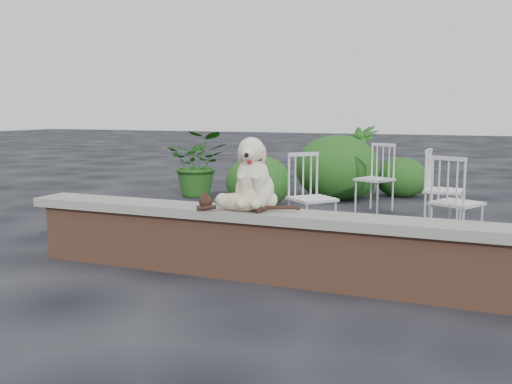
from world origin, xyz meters
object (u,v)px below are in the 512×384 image
at_px(chair_c, 457,201).
at_px(chair_e, 444,189).
at_px(cat, 239,201).
at_px(dog, 255,172).
at_px(potted_plant_a, 199,163).
at_px(potted_plant_b, 359,161).
at_px(chair_a, 312,197).
at_px(chair_b, 375,178).

bearing_deg(chair_c, chair_e, -50.10).
relative_size(cat, chair_c, 1.05).
distance_m(dog, potted_plant_a, 4.72).
height_order(dog, chair_c, dog).
bearing_deg(potted_plant_b, potted_plant_a, -154.87).
bearing_deg(potted_plant_a, chair_a, -41.83).
distance_m(chair_b, potted_plant_b, 1.59).
bearing_deg(dog, potted_plant_a, 114.10).
bearing_deg(cat, dog, 51.92).
relative_size(dog, chair_a, 0.65).
height_order(potted_plant_a, potted_plant_b, potted_plant_b).
xyz_separation_m(chair_a, potted_plant_b, (-0.29, 3.51, 0.10)).
bearing_deg(potted_plant_a, chair_b, -7.07).
bearing_deg(chair_e, chair_c, -164.56).
height_order(dog, chair_b, dog).
bearing_deg(chair_a, chair_e, -5.51).
bearing_deg(dog, cat, -128.08).
bearing_deg(chair_b, chair_e, -16.34).
bearing_deg(potted_plant_b, chair_e, -56.17).
distance_m(chair_c, chair_a, 1.49).
height_order(dog, chair_e, dog).
height_order(chair_c, chair_a, same).
bearing_deg(potted_plant_a, potted_plant_b, 25.13).
height_order(chair_b, chair_e, same).
bearing_deg(dog, chair_c, 40.43).
height_order(cat, potted_plant_a, potted_plant_a).
height_order(cat, chair_a, chair_a).
relative_size(chair_a, potted_plant_a, 0.87).
bearing_deg(chair_c, chair_b, -28.43).
distance_m(chair_b, chair_e, 1.28).
height_order(cat, chair_c, chair_c).
bearing_deg(chair_c, cat, 78.19).
height_order(cat, chair_e, chair_e).
relative_size(chair_e, potted_plant_a, 0.87).
bearing_deg(chair_b, cat, -72.43).
bearing_deg(cat, chair_e, 54.55).
relative_size(chair_a, potted_plant_b, 0.82).
bearing_deg(potted_plant_a, dog, -55.89).
distance_m(cat, chair_a, 1.67).
bearing_deg(chair_e, dog, 157.23).
xyz_separation_m(dog, chair_b, (0.30, 3.53, -0.42)).
xyz_separation_m(cat, chair_a, (0.11, 1.65, -0.19)).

